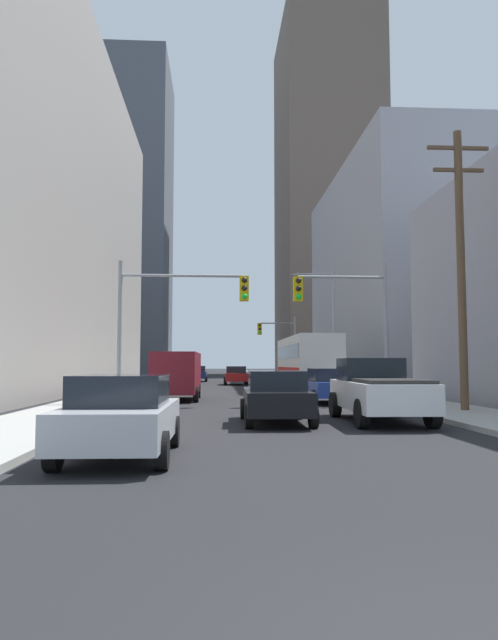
{
  "coord_description": "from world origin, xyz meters",
  "views": [
    {
      "loc": [
        -1.64,
        -2.79,
        1.73
      ],
      "look_at": [
        0.0,
        25.4,
        3.86
      ],
      "focal_mm": 32.5,
      "sensor_mm": 36.0,
      "label": 1
    }
  ],
  "objects_px": {
    "sedan_red": "(236,375)",
    "sedan_navy": "(197,374)",
    "sedan_silver": "(121,416)",
    "traffic_signal_near_left": "(178,306)",
    "sedan_blue": "(329,386)",
    "traffic_signal_far_right": "(279,338)",
    "traffic_signal_near_right": "(346,309)",
    "city_bus": "(307,361)",
    "sedan_black": "(276,397)",
    "cargo_van_maroon": "(177,373)",
    "pickup_truck_white": "(377,390)"
  },
  "relations": [
    {
      "from": "sedan_black",
      "to": "sedan_red",
      "type": "bearing_deg",
      "value": 90.13
    },
    {
      "from": "city_bus",
      "to": "sedan_blue",
      "type": "xyz_separation_m",
      "value": [
        -0.87,
        -11.59,
        -1.16
      ]
    },
    {
      "from": "sedan_red",
      "to": "sedan_blue",
      "type": "bearing_deg",
      "value": -81.81
    },
    {
      "from": "sedan_silver",
      "to": "traffic_signal_far_right",
      "type": "height_order",
      "value": "traffic_signal_far_right"
    },
    {
      "from": "sedan_red",
      "to": "pickup_truck_white",
      "type": "bearing_deg",
      "value": -84.12
    },
    {
      "from": "sedan_blue",
      "to": "traffic_signal_near_right",
      "type": "bearing_deg",
      "value": -64.93
    },
    {
      "from": "sedan_silver",
      "to": "sedan_navy",
      "type": "distance_m",
      "value": 45.87
    },
    {
      "from": "sedan_navy",
      "to": "traffic_signal_near_right",
      "type": "relative_size",
      "value": 0.71
    },
    {
      "from": "city_bus",
      "to": "traffic_signal_near_right",
      "type": "distance_m",
      "value": 12.91
    },
    {
      "from": "traffic_signal_near_left",
      "to": "cargo_van_maroon",
      "type": "bearing_deg",
      "value": 93.73
    },
    {
      "from": "sedan_navy",
      "to": "sedan_silver",
      "type": "bearing_deg",
      "value": -89.98
    },
    {
      "from": "sedan_black",
      "to": "sedan_blue",
      "type": "bearing_deg",
      "value": 69.09
    },
    {
      "from": "cargo_van_maroon",
      "to": "traffic_signal_near_right",
      "type": "distance_m",
      "value": 8.69
    },
    {
      "from": "sedan_red",
      "to": "traffic_signal_near_right",
      "type": "height_order",
      "value": "traffic_signal_near_right"
    },
    {
      "from": "pickup_truck_white",
      "to": "sedan_navy",
      "type": "relative_size",
      "value": 1.29
    },
    {
      "from": "sedan_black",
      "to": "traffic_signal_far_right",
      "type": "xyz_separation_m",
      "value": [
        3.98,
        35.3,
        3.26
      ]
    },
    {
      "from": "sedan_blue",
      "to": "city_bus",
      "type": "bearing_deg",
      "value": 85.72
    },
    {
      "from": "sedan_red",
      "to": "traffic_signal_near_right",
      "type": "relative_size",
      "value": 0.7
    },
    {
      "from": "sedan_navy",
      "to": "traffic_signal_near_left",
      "type": "bearing_deg",
      "value": -89.71
    },
    {
      "from": "cargo_van_maroon",
      "to": "sedan_red",
      "type": "xyz_separation_m",
      "value": [
        3.52,
        20.08,
        -0.52
      ]
    },
    {
      "from": "sedan_navy",
      "to": "city_bus",
      "type": "bearing_deg",
      "value": -69.21
    },
    {
      "from": "pickup_truck_white",
      "to": "sedan_black",
      "type": "height_order",
      "value": "pickup_truck_white"
    },
    {
      "from": "traffic_signal_near_left",
      "to": "traffic_signal_far_right",
      "type": "xyz_separation_m",
      "value": [
        7.32,
        28.08,
        -0.09
      ]
    },
    {
      "from": "sedan_blue",
      "to": "sedan_navy",
      "type": "distance_m",
      "value": 32.25
    },
    {
      "from": "traffic_signal_near_right",
      "to": "traffic_signal_far_right",
      "type": "distance_m",
      "value": 28.08
    },
    {
      "from": "sedan_silver",
      "to": "traffic_signal_near_left",
      "type": "height_order",
      "value": "traffic_signal_near_left"
    },
    {
      "from": "traffic_signal_near_left",
      "to": "city_bus",
      "type": "bearing_deg",
      "value": 59.8
    },
    {
      "from": "cargo_van_maroon",
      "to": "sedan_black",
      "type": "xyz_separation_m",
      "value": [
        3.59,
        -10.99,
        -0.52
      ]
    },
    {
      "from": "city_bus",
      "to": "sedan_black",
      "type": "distance_m",
      "value": 20.4
    },
    {
      "from": "pickup_truck_white",
      "to": "city_bus",
      "type": "bearing_deg",
      "value": 87.16
    },
    {
      "from": "city_bus",
      "to": "sedan_blue",
      "type": "relative_size",
      "value": 2.72
    },
    {
      "from": "sedan_black",
      "to": "sedan_blue",
      "type": "relative_size",
      "value": 1.0
    },
    {
      "from": "sedan_blue",
      "to": "traffic_signal_far_right",
      "type": "relative_size",
      "value": 0.71
    },
    {
      "from": "sedan_red",
      "to": "sedan_navy",
      "type": "height_order",
      "value": "same"
    },
    {
      "from": "traffic_signal_near_left",
      "to": "sedan_blue",
      "type": "bearing_deg",
      "value": 9.94
    },
    {
      "from": "sedan_silver",
      "to": "sedan_navy",
      "type": "bearing_deg",
      "value": 90.02
    },
    {
      "from": "sedan_silver",
      "to": "sedan_navy",
      "type": "height_order",
      "value": "same"
    },
    {
      "from": "city_bus",
      "to": "sedan_silver",
      "type": "height_order",
      "value": "city_bus"
    },
    {
      "from": "sedan_silver",
      "to": "sedan_red",
      "type": "relative_size",
      "value": 1.01
    },
    {
      "from": "sedan_silver",
      "to": "traffic_signal_near_right",
      "type": "xyz_separation_m",
      "value": [
        7.23,
        13.18,
        3.28
      ]
    },
    {
      "from": "sedan_black",
      "to": "traffic_signal_near_right",
      "type": "bearing_deg",
      "value": 62.66
    },
    {
      "from": "sedan_black",
      "to": "sedan_navy",
      "type": "bearing_deg",
      "value": 95.02
    },
    {
      "from": "sedan_navy",
      "to": "sedan_red",
      "type": "bearing_deg",
      "value": -68.75
    },
    {
      "from": "cargo_van_maroon",
      "to": "traffic_signal_near_left",
      "type": "bearing_deg",
      "value": -86.27
    },
    {
      "from": "city_bus",
      "to": "sedan_silver",
      "type": "distance_m",
      "value": 27.02
    },
    {
      "from": "sedan_black",
      "to": "sedan_silver",
      "type": "bearing_deg",
      "value": -120.43
    },
    {
      "from": "city_bus",
      "to": "sedan_black",
      "type": "relative_size",
      "value": 2.71
    },
    {
      "from": "cargo_van_maroon",
      "to": "traffic_signal_far_right",
      "type": "relative_size",
      "value": 0.88
    },
    {
      "from": "pickup_truck_white",
      "to": "traffic_signal_near_right",
      "type": "xyz_separation_m",
      "value": [
        0.64,
        6.87,
        3.12
      ]
    },
    {
      "from": "sedan_black",
      "to": "traffic_signal_near_left",
      "type": "relative_size",
      "value": 0.71
    }
  ]
}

